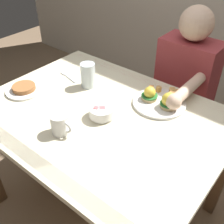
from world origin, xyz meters
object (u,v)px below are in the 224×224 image
coffee_mug (60,124)px  side_plate (24,89)px  fruit_bowl (102,112)px  water_glass_near (88,76)px  fork (68,77)px  diner_person (183,88)px  eggs_benedict_plate (161,100)px  dining_table (101,129)px

coffee_mug → side_plate: 0.43m
fruit_bowl → water_glass_near: (-0.24, 0.17, 0.03)m
fork → diner_person: diner_person is taller
coffee_mug → diner_person: (0.19, 0.82, -0.14)m
side_plate → fruit_bowl: bearing=11.0°
fruit_bowl → diner_person: (0.12, 0.62, -0.12)m
water_glass_near → fruit_bowl: bearing=-34.7°
fruit_bowl → water_glass_near: 0.30m
eggs_benedict_plate → side_plate: size_ratio=1.35×
eggs_benedict_plate → fruit_bowl: eggs_benedict_plate is taller
diner_person → dining_table: bearing=-104.1°
fruit_bowl → fork: bearing=158.0°
fruit_bowl → diner_person: size_ratio=0.11×
dining_table → fruit_bowl: (0.03, -0.02, 0.14)m
eggs_benedict_plate → diner_person: 0.37m
fruit_bowl → side_plate: 0.49m
eggs_benedict_plate → side_plate: bearing=-150.6°
fruit_bowl → diner_person: diner_person is taller
side_plate → water_glass_near: bearing=48.1°
fork → water_glass_near: (0.17, 0.00, 0.06)m
water_glass_near → coffee_mug: bearing=-64.1°
fruit_bowl → eggs_benedict_plate: bearing=58.7°
eggs_benedict_plate → fork: size_ratio=1.74×
water_glass_near → side_plate: water_glass_near is taller
coffee_mug → water_glass_near: water_glass_near is taller
fork → coffee_mug: bearing=-46.5°
coffee_mug → fork: 0.50m
eggs_benedict_plate → diner_person: (-0.04, 0.35, -0.12)m
coffee_mug → fork: coffee_mug is taller
eggs_benedict_plate → side_plate: (-0.64, -0.36, -0.01)m
eggs_benedict_plate → coffee_mug: bearing=-116.2°
side_plate → diner_person: size_ratio=0.18×
dining_table → side_plate: bearing=-165.8°
fork → fruit_bowl: bearing=-22.0°
side_plate → diner_person: 0.94m
fruit_bowl → side_plate: (-0.48, -0.09, -0.02)m
dining_table → fruit_bowl: size_ratio=10.00×
fruit_bowl → water_glass_near: size_ratio=0.87×
fruit_bowl → diner_person: bearing=78.8°
coffee_mug → fork: (-0.34, 0.36, -0.05)m
fruit_bowl → water_glass_near: water_glass_near is taller
dining_table → fruit_bowl: fruit_bowl is taller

